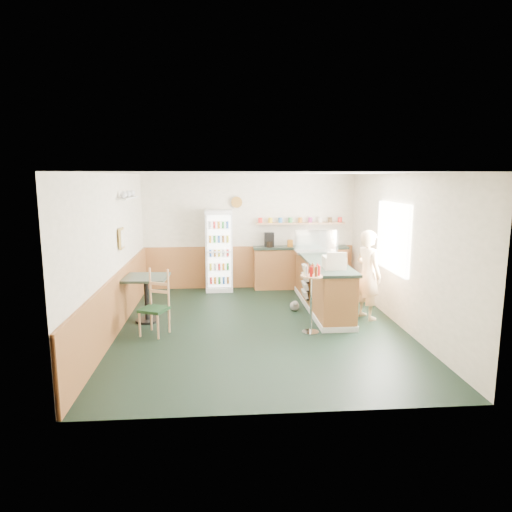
{
  "coord_description": "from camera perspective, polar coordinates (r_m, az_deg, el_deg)",
  "views": [
    {
      "loc": [
        -0.67,
        -7.74,
        2.66
      ],
      "look_at": [
        -0.03,
        0.6,
        1.18
      ],
      "focal_mm": 32.0,
      "sensor_mm": 36.0,
      "label": 1
    }
  ],
  "objects": [
    {
      "name": "service_counter",
      "position": [
        9.31,
        8.27,
        -3.76
      ],
      "size": [
        0.68,
        3.01,
        1.01
      ],
      "color": "#A06133",
      "rests_on": "ground"
    },
    {
      "name": "room_envelope",
      "position": [
        8.56,
        -1.4,
        2.39
      ],
      "size": [
        5.04,
        6.02,
        2.72
      ],
      "color": "#F2E5CE",
      "rests_on": "ground"
    },
    {
      "name": "shopkeeper",
      "position": [
        8.75,
        13.83,
        -2.29
      ],
      "size": [
        0.58,
        0.67,
        1.68
      ],
      "primitive_type": "imported",
      "rotation": [
        0.0,
        0.0,
        1.96
      ],
      "color": "tan",
      "rests_on": "ground"
    },
    {
      "name": "dog_doorstop",
      "position": [
        9.16,
        4.86,
        -6.2
      ],
      "size": [
        0.19,
        0.25,
        0.23
      ],
      "rotation": [
        0.0,
        0.0,
        -0.33
      ],
      "color": "gray",
      "rests_on": "ground"
    },
    {
      "name": "condiment_stand",
      "position": [
        7.77,
        6.95,
        -4.0
      ],
      "size": [
        0.38,
        0.38,
        1.18
      ],
      "rotation": [
        0.0,
        0.0,
        -0.31
      ],
      "color": "silver",
      "rests_on": "ground"
    },
    {
      "name": "newspaper_rack",
      "position": [
        9.17,
        6.17,
        -3.23
      ],
      "size": [
        0.09,
        0.42,
        0.67
      ],
      "color": "black",
      "rests_on": "ground"
    },
    {
      "name": "drinks_fridge",
      "position": [
        10.62,
        -4.64,
        0.67
      ],
      "size": [
        0.62,
        0.53,
        1.89
      ],
      "color": "silver",
      "rests_on": "ground"
    },
    {
      "name": "cafe_chair",
      "position": [
        7.95,
        -12.57,
        -5.41
      ],
      "size": [
        0.54,
        0.55,
        1.11
      ],
      "rotation": [
        0.0,
        0.0,
        -0.42
      ],
      "color": "black",
      "rests_on": "ground"
    },
    {
      "name": "cash_register",
      "position": [
        8.32,
        9.73,
        -0.8
      ],
      "size": [
        0.39,
        0.41,
        0.22
      ],
      "primitive_type": "cube",
      "rotation": [
        0.0,
        0.0,
        -0.04
      ],
      "color": "beige",
      "rests_on": "service_counter"
    },
    {
      "name": "display_case",
      "position": [
        9.85,
        7.48,
        1.74
      ],
      "size": [
        0.88,
        0.46,
        0.5
      ],
      "color": "silver",
      "rests_on": "service_counter"
    },
    {
      "name": "cafe_table",
      "position": [
        8.59,
        -13.55,
        -4.15
      ],
      "size": [
        0.82,
        0.82,
        0.85
      ],
      "rotation": [
        0.0,
        0.0,
        -0.07
      ],
      "color": "black",
      "rests_on": "ground"
    },
    {
      "name": "ground",
      "position": [
        8.21,
        0.52,
        -8.88
      ],
      "size": [
        6.0,
        6.0,
        0.0
      ],
      "primitive_type": "plane",
      "color": "black",
      "rests_on": "ground"
    },
    {
      "name": "back_counter",
      "position": [
        10.91,
        5.48,
        -1.18
      ],
      "size": [
        2.24,
        0.42,
        1.69
      ],
      "color": "#A06133",
      "rests_on": "ground"
    }
  ]
}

